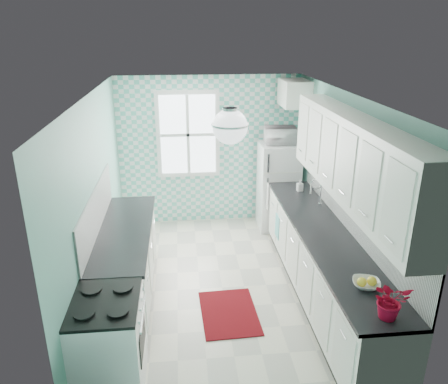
{
  "coord_description": "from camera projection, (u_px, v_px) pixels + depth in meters",
  "views": [
    {
      "loc": [
        -0.48,
        -4.89,
        3.22
      ],
      "look_at": [
        0.05,
        0.25,
        1.25
      ],
      "focal_mm": 35.0,
      "sensor_mm": 36.0,
      "label": 1
    }
  ],
  "objects": [
    {
      "name": "dish_towel",
      "position": [
        277.0,
        226.0,
        6.37
      ],
      "size": [
        0.05,
        0.23,
        0.34
      ],
      "primitive_type": "cube",
      "rotation": [
        0.0,
        0.0,
        0.13
      ],
      "color": "#68B29B",
      "rests_on": "base_cabinets_right"
    },
    {
      "name": "accent_wall",
      "position": [
        209.0,
        151.0,
        7.33
      ],
      "size": [
        3.0,
        0.01,
        2.5
      ],
      "primitive_type": "cube",
      "color": "#5DC4B1",
      "rests_on": "wall_back"
    },
    {
      "name": "countertop_right",
      "position": [
        325.0,
        234.0,
        5.15
      ],
      "size": [
        0.63,
        3.6,
        0.04
      ],
      "primitive_type": "cube",
      "color": "black",
      "rests_on": "base_cabinets_right"
    },
    {
      "name": "soap_bottle",
      "position": [
        300.0,
        185.0,
        6.41
      ],
      "size": [
        0.09,
        0.09,
        0.18
      ],
      "primitive_type": "imported",
      "rotation": [
        0.0,
        0.0,
        0.13
      ],
      "color": "#97A5AC",
      "rests_on": "countertop_right"
    },
    {
      "name": "microwave",
      "position": [
        280.0,
        135.0,
        6.94
      ],
      "size": [
        0.51,
        0.36,
        0.27
      ],
      "primitive_type": "imported",
      "rotation": [
        0.0,
        0.0,
        3.1
      ],
      "color": "white",
      "rests_on": "fridge"
    },
    {
      "name": "backsplash_left",
      "position": [
        96.0,
        211.0,
        5.1
      ],
      "size": [
        0.02,
        2.15,
        0.51
      ],
      "primitive_type": "cube",
      "color": "white",
      "rests_on": "wall_left"
    },
    {
      "name": "rug",
      "position": [
        229.0,
        313.0,
        5.23
      ],
      "size": [
        0.69,
        0.96,
        0.01
      ],
      "primitive_type": "cube",
      "rotation": [
        0.0,
        0.0,
        0.04
      ],
      "color": "maroon",
      "rests_on": "floor"
    },
    {
      "name": "upper_cabinets_right",
      "position": [
        352.0,
        159.0,
        4.63
      ],
      "size": [
        0.33,
        3.2,
        0.9
      ],
      "primitive_type": "cube",
      "color": "white",
      "rests_on": "wall_right"
    },
    {
      "name": "stove",
      "position": [
        109.0,
        343.0,
        4.03
      ],
      "size": [
        0.61,
        0.76,
        0.92
      ],
      "rotation": [
        0.0,
        0.0,
        -0.05
      ],
      "color": "white",
      "rests_on": "floor"
    },
    {
      "name": "fridge",
      "position": [
        278.0,
        186.0,
        7.24
      ],
      "size": [
        0.63,
        0.63,
        1.45
      ],
      "rotation": [
        0.0,
        0.0,
        0.02
      ],
      "color": "white",
      "rests_on": "floor"
    },
    {
      "name": "upper_cabinet_fridge",
      "position": [
        294.0,
        93.0,
        6.76
      ],
      "size": [
        0.4,
        0.74,
        0.4
      ],
      "primitive_type": "cube",
      "color": "white",
      "rests_on": "wall_right"
    },
    {
      "name": "potted_plant",
      "position": [
        391.0,
        300.0,
        3.59
      ],
      "size": [
        0.31,
        0.27,
        0.33
      ],
      "primitive_type": "imported",
      "rotation": [
        0.0,
        0.0,
        0.03
      ],
      "color": "#A40412",
      "rests_on": "countertop_right"
    },
    {
      "name": "base_cabinets_left",
      "position": [
        126.0,
        265.0,
        5.4
      ],
      "size": [
        0.6,
        2.15,
        0.9
      ],
      "primitive_type": "cube",
      "color": "white",
      "rests_on": "floor"
    },
    {
      "name": "floor",
      "position": [
        222.0,
        288.0,
        5.74
      ],
      "size": [
        3.0,
        4.4,
        0.02
      ],
      "primitive_type": "cube",
      "color": "silver",
      "rests_on": "ground"
    },
    {
      "name": "sink",
      "position": [
        308.0,
        207.0,
        5.88
      ],
      "size": [
        0.45,
        0.38,
        0.53
      ],
      "rotation": [
        0.0,
        0.0,
        -0.06
      ],
      "color": "silver",
      "rests_on": "countertop_right"
    },
    {
      "name": "window",
      "position": [
        188.0,
        135.0,
        7.16
      ],
      "size": [
        1.04,
        0.05,
        1.44
      ],
      "color": "white",
      "rests_on": "wall_back"
    },
    {
      "name": "backsplash_right",
      "position": [
        352.0,
        212.0,
        5.08
      ],
      "size": [
        0.02,
        3.6,
        0.51
      ],
      "primitive_type": "cube",
      "color": "white",
      "rests_on": "wall_right"
    },
    {
      "name": "wall_right",
      "position": [
        342.0,
        195.0,
        5.44
      ],
      "size": [
        0.02,
        4.4,
        2.5
      ],
      "primitive_type": "cube",
      "color": "#66A697",
      "rests_on": "floor"
    },
    {
      "name": "countertop_left",
      "position": [
        124.0,
        231.0,
        5.23
      ],
      "size": [
        0.63,
        2.15,
        0.04
      ],
      "primitive_type": "cube",
      "color": "black",
      "rests_on": "base_cabinets_left"
    },
    {
      "name": "wall_back",
      "position": [
        209.0,
        151.0,
        7.35
      ],
      "size": [
        3.0,
        0.02,
        2.5
      ],
      "primitive_type": "cube",
      "color": "#66A697",
      "rests_on": "floor"
    },
    {
      "name": "ceiling",
      "position": [
        222.0,
        94.0,
        4.84
      ],
      "size": [
        3.0,
        4.4,
        0.02
      ],
      "primitive_type": "cube",
      "color": "white",
      "rests_on": "wall_back"
    },
    {
      "name": "wall_front",
      "position": [
        251.0,
        310.0,
        3.24
      ],
      "size": [
        3.0,
        0.02,
        2.5
      ],
      "primitive_type": "cube",
      "color": "#66A697",
      "rests_on": "floor"
    },
    {
      "name": "base_cabinets_right",
      "position": [
        323.0,
        269.0,
        5.32
      ],
      "size": [
        0.6,
        3.6,
        0.9
      ],
      "primitive_type": "cube",
      "color": "white",
      "rests_on": "floor"
    },
    {
      "name": "wall_left",
      "position": [
        95.0,
        204.0,
        5.15
      ],
      "size": [
        0.02,
        4.4,
        2.5
      ],
      "primitive_type": "cube",
      "color": "#66A697",
      "rests_on": "floor"
    },
    {
      "name": "fruit_bowl",
      "position": [
        366.0,
        284.0,
        4.07
      ],
      "size": [
        0.32,
        0.32,
        0.06
      ],
      "primitive_type": "imported",
      "rotation": [
        0.0,
        0.0,
        -0.29
      ],
      "color": "white",
      "rests_on": "countertop_right"
    },
    {
      "name": "ceiling_light",
      "position": [
        230.0,
        126.0,
        4.17
      ],
      "size": [
        0.34,
        0.34,
        0.35
      ],
      "color": "silver",
      "rests_on": "ceiling"
    }
  ]
}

